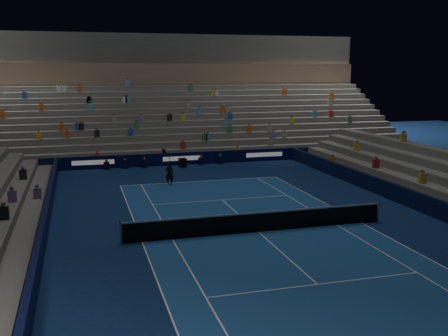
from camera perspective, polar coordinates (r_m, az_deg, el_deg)
name	(u,v)px	position (r m, az deg, el deg)	size (l,w,h in m)	color
ground	(258,232)	(24.94, 3.76, -6.99)	(90.00, 90.00, 0.00)	#0C1F49
court_surface	(258,232)	(24.94, 3.76, -6.98)	(10.97, 23.77, 0.01)	navy
sponsor_barrier_far	(182,159)	(42.26, -4.59, 1.03)	(44.00, 0.25, 1.00)	black
sponsor_barrier_east	(434,207)	(29.39, 21.96, -4.02)	(0.25, 37.00, 1.00)	black
sponsor_barrier_west	(42,240)	(23.54, -19.30, -7.40)	(0.25, 37.00, 1.00)	#080D32
grandstand_main	(163,114)	(51.09, -6.69, 5.91)	(44.00, 15.20, 11.20)	#64635F
tennis_net	(258,222)	(24.79, 3.77, -5.88)	(12.90, 0.10, 1.10)	#B2B2B7
tennis_player	(169,174)	(34.88, -5.98, -0.60)	(0.56, 0.37, 1.54)	black
broadcast_camera	(183,163)	(41.32, -4.54, 0.59)	(0.61, 1.03, 0.68)	black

